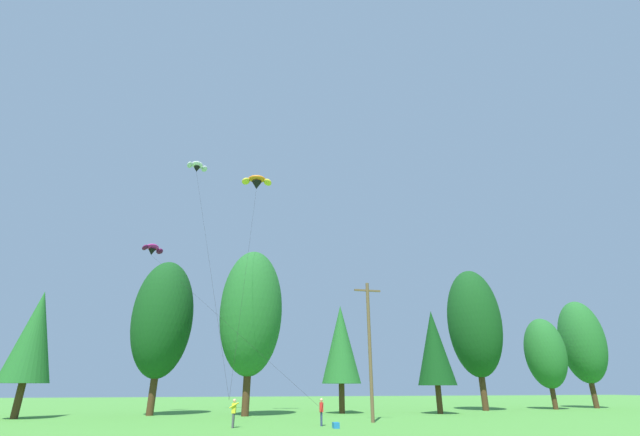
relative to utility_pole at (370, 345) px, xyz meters
name	(u,v)px	position (x,y,z in m)	size (l,w,h in m)	color
treeline_tree_c	(34,336)	(-26.78, 10.10, 1.09)	(3.87, 3.87, 10.31)	#472D19
treeline_tree_d	(163,318)	(-16.75, 12.01, 3.21)	(5.63, 5.63, 14.17)	#472D19
treeline_tree_e	(251,312)	(-8.51, 9.21, 3.72)	(5.85, 5.85, 15.01)	#472D19
treeline_tree_f	(341,344)	(0.94, 11.18, 1.13)	(3.88, 3.88, 10.38)	#472D19
treeline_tree_g	(434,347)	(9.93, 8.45, 0.73)	(3.74, 3.74, 9.74)	#472D19
treeline_tree_h	(474,322)	(17.51, 12.46, 3.99)	(5.97, 5.97, 15.46)	#472D19
treeline_tree_i	(545,353)	(26.77, 12.89, 0.77)	(4.54, 4.54, 10.15)	#472D19
treeline_tree_j	(582,341)	(33.82, 14.32, 2.38)	(5.26, 5.26, 12.80)	#472D19
utility_pole	(370,345)	(0.00, 0.00, 0.00)	(2.20, 0.26, 10.21)	brown
kite_flyer_near	(234,411)	(-10.05, -1.97, -4.37)	(0.63, 0.66, 1.69)	#4C4C51
kite_flyer_mid	(321,410)	(-4.30, -1.92, -4.38)	(0.30, 0.59, 1.69)	navy
parafoil_kite_high_white	(197,167)	(-15.35, 12.56, 20.30)	(6.15, 15.24, 24.75)	white
parafoil_kite_mid_magenta	(152,250)	(-19.05, 14.44, 10.76)	(15.74, 17.37, 15.63)	#D12893
parafoil_kite_far_orange	(257,182)	(-8.68, 10.23, 18.03)	(3.49, 12.81, 22.61)	orange
picnic_cooler	(336,425)	(-3.81, -3.72, -5.20)	(0.52, 0.36, 0.34)	#1E70B7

